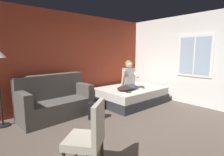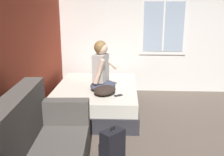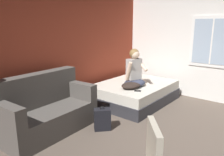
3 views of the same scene
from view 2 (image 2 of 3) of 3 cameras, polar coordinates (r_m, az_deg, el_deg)
ground_plane at (r=3.96m, az=21.45°, el=-14.75°), size 40.00×40.00×0.00m
wall_back_accent at (r=3.64m, az=-22.48°, el=5.22°), size 10.35×0.16×2.70m
wall_side_with_window at (r=6.15m, az=14.68°, el=9.54°), size 0.19×6.82×2.70m
bed at (r=4.97m, az=-3.38°, el=-4.46°), size 2.01×1.53×0.48m
person_seated at (r=4.59m, az=-2.23°, el=1.67°), size 0.62×0.57×0.88m
backpack at (r=3.48m, az=0.00°, el=-14.36°), size 0.35×0.35×0.46m
throw_pillow at (r=4.44m, az=-1.59°, el=-2.60°), size 0.55×0.46×0.14m
cell_phone at (r=4.37m, az=1.39°, el=-3.81°), size 0.14×0.16×0.01m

